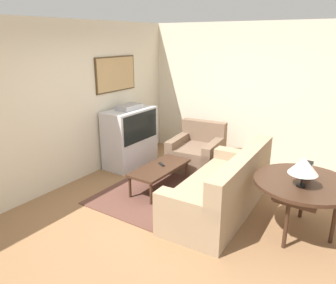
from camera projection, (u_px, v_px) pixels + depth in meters
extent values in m
plane|color=#8E6642|center=(175.00, 215.00, 4.68)|extent=(12.00, 12.00, 0.00)
cube|color=beige|center=(67.00, 105.00, 5.39)|extent=(12.00, 0.06, 2.70)
cube|color=#4C381E|center=(116.00, 74.00, 6.16)|extent=(1.04, 0.03, 0.65)
cube|color=tan|center=(116.00, 74.00, 6.15)|extent=(0.99, 0.01, 0.60)
cube|color=beige|center=(248.00, 95.00, 6.34)|extent=(0.06, 12.00, 2.70)
cube|color=brown|center=(155.00, 191.00, 5.39)|extent=(1.99, 1.45, 0.01)
cube|color=silver|center=(131.00, 152.00, 6.47)|extent=(1.08, 0.54, 0.50)
cube|color=silver|center=(130.00, 125.00, 6.30)|extent=(1.08, 0.54, 0.61)
cube|color=black|center=(141.00, 127.00, 6.15)|extent=(0.97, 0.01, 0.54)
cube|color=#9E9EA3|center=(129.00, 107.00, 6.19)|extent=(0.49, 0.30, 0.09)
cube|color=#9E8466|center=(219.00, 195.00, 4.77)|extent=(2.17, 1.00, 0.45)
cube|color=#9E8466|center=(243.00, 171.00, 4.46)|extent=(2.14, 0.32, 0.46)
cube|color=#9E8466|center=(241.00, 169.00, 5.51)|extent=(0.28, 0.91, 0.61)
cube|color=#9E8466|center=(189.00, 220.00, 3.97)|extent=(0.28, 0.91, 0.61)
cube|color=#715F49|center=(245.00, 162.00, 4.94)|extent=(0.37, 0.14, 0.34)
cube|color=#715F49|center=(221.00, 186.00, 4.15)|extent=(0.37, 0.14, 0.34)
cube|color=brown|center=(196.00, 157.00, 6.28)|extent=(1.04, 0.99, 0.45)
cube|color=brown|center=(204.00, 131.00, 6.48)|extent=(0.28, 0.90, 0.41)
cube|color=brown|center=(179.00, 151.00, 6.42)|extent=(0.96, 0.27, 0.59)
cube|color=brown|center=(214.00, 157.00, 6.10)|extent=(0.96, 0.27, 0.59)
cube|color=#3D2619|center=(160.00, 168.00, 5.36)|extent=(1.15, 0.51, 0.04)
cylinder|color=#3D2619|center=(151.00, 194.00, 4.90)|extent=(0.04, 0.04, 0.36)
cylinder|color=#3D2619|center=(187.00, 171.00, 5.73)|extent=(0.04, 0.04, 0.36)
cylinder|color=#3D2619|center=(130.00, 187.00, 5.12)|extent=(0.04, 0.04, 0.36)
cylinder|color=#3D2619|center=(167.00, 166.00, 5.95)|extent=(0.04, 0.04, 0.36)
cylinder|color=#3D2619|center=(304.00, 183.00, 4.04)|extent=(1.21, 1.21, 0.04)
cube|color=#3D2619|center=(303.00, 187.00, 4.06)|extent=(1.03, 0.49, 0.08)
cylinder|color=#3D2619|center=(286.00, 223.00, 3.85)|extent=(0.05, 0.05, 0.68)
cylinder|color=#3D2619|center=(303.00, 195.00, 4.52)|extent=(0.05, 0.05, 0.68)
cylinder|color=#3D2619|center=(334.00, 218.00, 3.95)|extent=(0.05, 0.05, 0.68)
cylinder|color=black|center=(301.00, 185.00, 3.89)|extent=(0.11, 0.11, 0.02)
cylinder|color=black|center=(303.00, 173.00, 3.84)|extent=(0.02, 0.02, 0.30)
cone|color=silver|center=(304.00, 166.00, 3.81)|extent=(0.35, 0.35, 0.20)
cube|color=black|center=(308.00, 170.00, 4.11)|extent=(0.17, 0.09, 0.20)
cylinder|color=white|center=(312.00, 168.00, 4.08)|extent=(0.10, 0.01, 0.10)
cube|color=black|center=(162.00, 164.00, 5.43)|extent=(0.12, 0.16, 0.02)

